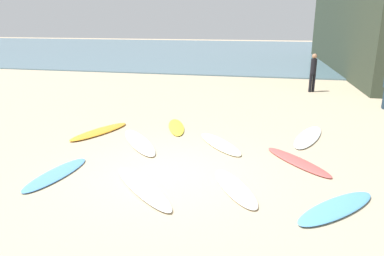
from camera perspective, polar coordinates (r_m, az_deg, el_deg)
The scene contains 13 objects.
ground_plane at distance 8.45m, azimuth -4.32°, elevation -7.12°, with size 120.00×120.00×0.00m, color tan.
ocean_water at distance 42.78m, azimuth 9.96°, elevation 11.91°, with size 120.00×40.00×0.08m, color slate.
surfboard_0 at distance 10.49m, azimuth -8.36°, elevation -2.19°, with size 0.57×2.57×0.09m, color silver.
surfboard_1 at distance 8.85m, azimuth -20.68°, elevation -6.82°, with size 0.56×2.04×0.07m, color #5392D6.
surfboard_2 at distance 11.39m, azimuth 17.90°, elevation -1.32°, with size 0.59×2.50×0.08m, color white.
surfboard_3 at distance 10.28m, azimuth 4.44°, elevation -2.49°, with size 0.59×2.17×0.07m, color #F0EDBF.
surfboard_4 at distance 9.38m, azimuth 16.30°, elevation -5.09°, with size 0.48×2.23×0.06m, color #D3504D.
surfboard_5 at distance 11.86m, azimuth -2.52°, elevation 0.17°, with size 0.49×1.95×0.07m, color yellow.
surfboard_6 at distance 7.72m, azimuth -7.84°, elevation -9.26°, with size 0.48×2.46×0.09m, color white.
surfboard_7 at distance 11.71m, azimuth -14.41°, elevation -0.52°, with size 0.58×2.30×0.09m, color orange.
surfboard_8 at distance 7.71m, azimuth 6.79°, elevation -9.34°, with size 0.52×1.96×0.07m, color silver.
surfboard_9 at distance 7.40m, azimuth 21.89°, elevation -11.62°, with size 0.55×2.13×0.09m, color #549DD7.
beachgoer_near at distance 18.74m, azimuth 18.61°, elevation 8.61°, with size 0.39×0.39×1.87m.
Camera 1 is at (2.34, -7.37, 3.40)m, focal length 33.73 mm.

